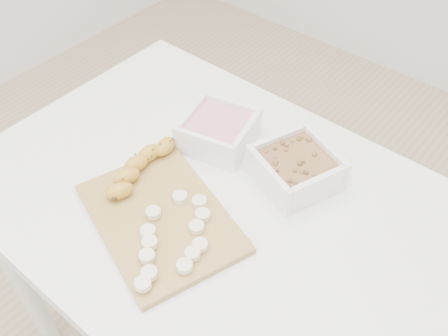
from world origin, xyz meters
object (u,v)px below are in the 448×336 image
Objects in this scene: table at (215,226)px; banana at (139,168)px; bowl_yogurt at (218,130)px; cutting_board at (161,218)px; bowl_granola at (296,167)px.

table is 0.21m from banana.
table is 0.21m from bowl_yogurt.
bowl_yogurt is 0.20m from banana.
cutting_board is at bearing -110.27° from table.
table is 0.16m from cutting_board.
cutting_board is (-0.04, -0.11, 0.10)m from table.
bowl_yogurt is 0.55× the size of cutting_board.
bowl_yogurt is at bearing 127.34° from table.
table is 5.18× the size of bowl_granola.
banana is (-0.11, 0.05, 0.02)m from cutting_board.
bowl_granola is at bearing 42.88° from banana.
bowl_granola is 1.00× the size of banana.
banana is (-0.15, -0.06, 0.13)m from table.
banana reaches higher than table.
cutting_board reaches higher than table.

